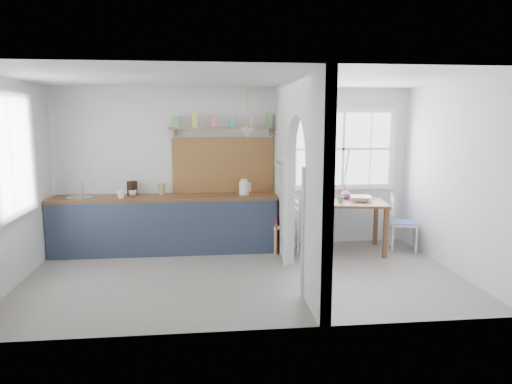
{
  "coord_description": "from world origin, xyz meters",
  "views": [
    {
      "loc": [
        -0.47,
        -5.87,
        2.08
      ],
      "look_at": [
        0.19,
        0.28,
        1.1
      ],
      "focal_mm": 32.0,
      "sensor_mm": 36.0,
      "label": 1
    }
  ],
  "objects": [
    {
      "name": "walls",
      "position": [
        0.0,
        0.0,
        1.3
      ],
      "size": [
        5.81,
        3.21,
        2.6
      ],
      "color": "silver",
      "rests_on": "floor"
    },
    {
      "name": "table_cup",
      "position": [
        1.58,
        0.92,
        0.86
      ],
      "size": [
        0.13,
        0.13,
        0.1
      ],
      "primitive_type": "imported",
      "rotation": [
        0.0,
        0.0,
        -0.24
      ],
      "color": "#6E9966",
      "rests_on": "dining_table"
    },
    {
      "name": "ceiling",
      "position": [
        0.0,
        0.0,
        2.6
      ],
      "size": [
        5.8,
        3.2,
        0.01
      ],
      "primitive_type": "cube",
      "color": "silver",
      "rests_on": "walls"
    },
    {
      "name": "bowl",
      "position": [
        1.94,
        1.01,
        0.85
      ],
      "size": [
        0.39,
        0.39,
        0.08
      ],
      "primitive_type": "imported",
      "rotation": [
        0.0,
        0.0,
        -0.19
      ],
      "color": "white",
      "rests_on": "dining_table"
    },
    {
      "name": "pendant_lamp",
      "position": [
        0.15,
        1.15,
        1.88
      ],
      "size": [
        0.26,
        0.26,
        0.16
      ],
      "primitive_type": "cone",
      "color": "white",
      "rests_on": "ceiling"
    },
    {
      "name": "nook_window",
      "position": [
        1.8,
        1.56,
        1.6
      ],
      "size": [
        1.76,
        0.1,
        1.3
      ],
      "primitive_type": null,
      "color": "white",
      "rests_on": "walls"
    },
    {
      "name": "kitchen_window",
      "position": [
        -2.87,
        0.0,
        1.65
      ],
      "size": [
        0.1,
        1.16,
        1.5
      ],
      "primitive_type": null,
      "color": "white",
      "rests_on": "walls"
    },
    {
      "name": "jar",
      "position": [
        -1.2,
        1.45,
        0.99
      ],
      "size": [
        0.12,
        0.12,
        0.17
      ],
      "primitive_type": "cylinder",
      "rotation": [
        0.0,
        0.0,
        0.09
      ],
      "color": "#8D8852",
      "rests_on": "counter"
    },
    {
      "name": "kettle",
      "position": [
        0.11,
        1.3,
        1.03
      ],
      "size": [
        0.26,
        0.23,
        0.25
      ],
      "primitive_type": null,
      "rotation": [
        0.0,
        0.0,
        0.38
      ],
      "color": "white",
      "rests_on": "counter"
    },
    {
      "name": "chair_left",
      "position": [
        0.75,
        1.13,
        0.44
      ],
      "size": [
        0.42,
        0.42,
        0.88
      ],
      "primitive_type": null,
      "rotation": [
        0.0,
        0.0,
        -1.61
      ],
      "color": "silver",
      "rests_on": "floor"
    },
    {
      "name": "chair_right",
      "position": [
        2.68,
        1.03,
        0.44
      ],
      "size": [
        0.5,
        0.5,
        0.88
      ],
      "primitive_type": null,
      "rotation": [
        0.0,
        0.0,
        1.28
      ],
      "color": "silver",
      "rests_on": "floor"
    },
    {
      "name": "utensil_rail",
      "position": [
        0.61,
        0.9,
        1.45
      ],
      "size": [
        0.02,
        0.5,
        0.02
      ],
      "primitive_type": "cylinder",
      "rotation": [
        1.57,
        0.0,
        0.0
      ],
      "color": "#B9B9B9",
      "rests_on": "partition"
    },
    {
      "name": "towel_orange",
      "position": [
        0.58,
        0.93,
        0.25
      ],
      "size": [
        0.02,
        0.03,
        0.54
      ],
      "primitive_type": "cube",
      "color": "#C0581E",
      "rests_on": "counter"
    },
    {
      "name": "backsplash",
      "position": [
        -0.2,
        1.58,
        1.35
      ],
      "size": [
        1.65,
        0.03,
        0.9
      ],
      "primitive_type": "cube",
      "color": "olive",
      "rests_on": "walls"
    },
    {
      "name": "vase",
      "position": [
        1.77,
        1.25,
        0.9
      ],
      "size": [
        0.19,
        0.19,
        0.18
      ],
      "primitive_type": "imported",
      "rotation": [
        0.0,
        0.0,
        -0.13
      ],
      "color": "#794182",
      "rests_on": "dining_table"
    },
    {
      "name": "mug_b",
      "position": [
        -1.64,
        1.37,
        0.95
      ],
      "size": [
        0.14,
        0.14,
        0.09
      ],
      "primitive_type": "imported",
      "rotation": [
        0.0,
        0.0,
        0.19
      ],
      "color": "white",
      "rests_on": "counter"
    },
    {
      "name": "towel_magenta",
      "position": [
        0.58,
        0.97,
        0.28
      ],
      "size": [
        0.02,
        0.03,
        0.6
      ],
      "primitive_type": "cube",
      "color": "#B42271",
      "rests_on": "counter"
    },
    {
      "name": "floor",
      "position": [
        0.0,
        0.0,
        0.0
      ],
      "size": [
        5.8,
        3.2,
        0.01
      ],
      "primitive_type": "cube",
      "color": "gray",
      "rests_on": "ground"
    },
    {
      "name": "sink",
      "position": [
        -2.43,
        1.3,
        0.89
      ],
      "size": [
        0.4,
        0.4,
        0.02
      ],
      "primitive_type": "cylinder",
      "color": "#B9B9B9",
      "rests_on": "counter"
    },
    {
      "name": "shelf",
      "position": [
        -0.2,
        1.49,
        2.0
      ],
      "size": [
        1.75,
        0.2,
        0.21
      ],
      "color": "#98794D",
      "rests_on": "walls"
    },
    {
      "name": "counter",
      "position": [
        -1.13,
        1.33,
        0.46
      ],
      "size": [
        3.5,
        0.6,
        0.9
      ],
      "color": "brown",
      "rests_on": "floor"
    },
    {
      "name": "mug_a",
      "position": [
        -1.78,
        1.15,
        0.96
      ],
      "size": [
        0.16,
        0.16,
        0.12
      ],
      "primitive_type": "imported",
      "rotation": [
        0.0,
        0.0,
        -0.36
      ],
      "color": "white",
      "rests_on": "counter"
    },
    {
      "name": "plate",
      "position": [
        1.35,
        0.97,
        0.81
      ],
      "size": [
        0.19,
        0.19,
        0.01
      ],
      "primitive_type": "cylinder",
      "rotation": [
        0.0,
        0.0,
        -0.23
      ],
      "color": "#302426",
      "rests_on": "dining_table"
    },
    {
      "name": "partition",
      "position": [
        0.7,
        0.06,
        1.45
      ],
      "size": [
        0.12,
        3.2,
        2.6
      ],
      "color": "silver",
      "rests_on": "floor"
    },
    {
      "name": "knife_block",
      "position": [
        -1.65,
        1.42,
        1.01
      ],
      "size": [
        0.15,
        0.17,
        0.23
      ],
      "primitive_type": "cube",
      "rotation": [
        0.0,
        0.0,
        -0.4
      ],
      "color": "black",
      "rests_on": "counter"
    },
    {
      "name": "dining_table",
      "position": [
        1.68,
        1.06,
        0.4
      ],
      "size": [
        1.42,
        1.07,
        0.81
      ],
      "primitive_type": null,
      "rotation": [
        0.0,
        0.0,
        -0.17
      ],
      "color": "brown",
      "rests_on": "floor"
    }
  ]
}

